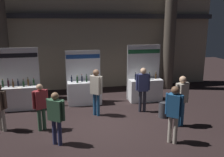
% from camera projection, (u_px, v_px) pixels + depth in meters
% --- Properties ---
extents(ground_plane, '(27.34, 27.34, 0.00)m').
position_uv_depth(ground_plane, '(106.00, 124.00, 8.59)').
color(ground_plane, black).
extents(hall_colonnade, '(13.67, 1.39, 6.93)m').
position_uv_depth(hall_colonnade, '(89.00, 25.00, 12.36)').
color(hall_colonnade, tan).
rests_on(hall_colonnade, ground_plane).
extents(exhibitor_booth_0, '(1.84, 0.72, 2.51)m').
position_uv_depth(exhibitor_booth_0, '(17.00, 95.00, 9.93)').
color(exhibitor_booth_0, white).
rests_on(exhibitor_booth_0, ground_plane).
extents(exhibitor_booth_1, '(1.52, 0.66, 2.33)m').
position_uv_depth(exhibitor_booth_1, '(84.00, 90.00, 10.56)').
color(exhibitor_booth_1, white).
rests_on(exhibitor_booth_1, ground_plane).
extents(exhibitor_booth_2, '(1.55, 0.66, 2.53)m').
position_uv_depth(exhibitor_booth_2, '(145.00, 87.00, 10.97)').
color(exhibitor_booth_2, white).
rests_on(exhibitor_booth_2, ground_plane).
extents(trash_bin, '(0.36, 0.36, 0.60)m').
position_uv_depth(trash_bin, '(163.00, 110.00, 9.11)').
color(trash_bin, '#38383D').
rests_on(trash_bin, ground_plane).
extents(visitor_0, '(0.52, 0.37, 1.79)m').
position_uv_depth(visitor_0, '(182.00, 96.00, 8.16)').
color(visitor_0, navy).
rests_on(visitor_0, ground_plane).
extents(visitor_2, '(0.57, 0.24, 1.80)m').
position_uv_depth(visitor_2, '(143.00, 86.00, 9.48)').
color(visitor_2, '#23232D').
rests_on(visitor_2, ground_plane).
extents(visitor_3, '(0.46, 0.46, 1.82)m').
position_uv_depth(visitor_3, '(96.00, 88.00, 9.11)').
color(visitor_3, navy).
rests_on(visitor_3, ground_plane).
extents(visitor_4, '(0.44, 0.43, 1.77)m').
position_uv_depth(visitor_4, '(174.00, 110.00, 7.00)').
color(visitor_4, '#ADA393').
rests_on(visitor_4, ground_plane).
extents(visitor_6, '(0.49, 0.36, 1.60)m').
position_uv_depth(visitor_6, '(41.00, 104.00, 7.88)').
color(visitor_6, '#33563D').
rests_on(visitor_6, ground_plane).
extents(visitor_7, '(0.44, 0.42, 1.61)m').
position_uv_depth(visitor_7, '(0.00, 103.00, 7.83)').
color(visitor_7, '#ADA393').
rests_on(visitor_7, ground_plane).
extents(visitor_8, '(0.52, 0.45, 1.62)m').
position_uv_depth(visitor_8, '(56.00, 114.00, 6.92)').
color(visitor_8, navy).
rests_on(visitor_8, ground_plane).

